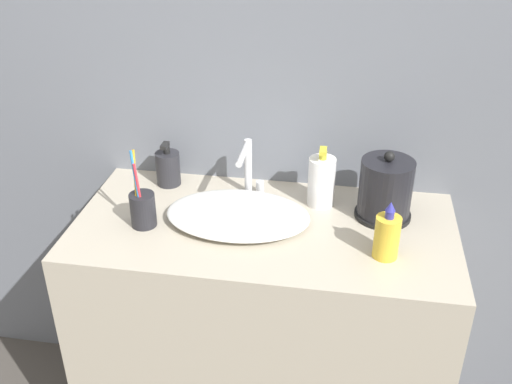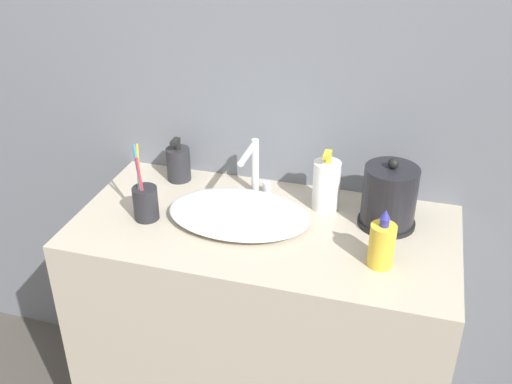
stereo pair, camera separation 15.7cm
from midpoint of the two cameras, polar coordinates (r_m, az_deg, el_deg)
The scene contains 9 objects.
wall_back at distance 1.67m, azimuth 6.26°, elevation 16.25°, with size 6.00×0.04×2.60m.
vanity_counter at distance 1.86m, azimuth 3.14°, elevation -13.74°, with size 1.03×0.51×0.81m.
sink_basin at distance 1.62m, azimuth 1.10°, elevation -2.15°, with size 0.39×0.27×0.04m.
faucet at distance 1.70m, azimuth 2.53°, elevation 2.43°, with size 0.06×0.15×0.17m.
electric_kettle at distance 1.63m, azimuth 15.26°, elevation -0.69°, with size 0.15×0.15×0.20m.
toothbrush_cup at distance 1.63m, azimuth -7.81°, elevation -1.03°, with size 0.07×0.07×0.22m.
lotion_bottle at distance 1.82m, azimuth -4.97°, elevation 2.66°, with size 0.07×0.07×0.14m.
shampoo_bottle at distance 1.48m, azimuth 14.91°, elevation -4.91°, with size 0.06×0.06×0.16m.
mouthwash_bottle at distance 1.68m, azimuth 9.38°, elevation 0.61°, with size 0.08×0.08×0.18m.
Camera 2 is at (0.36, -1.06, 1.68)m, focal length 42.00 mm.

